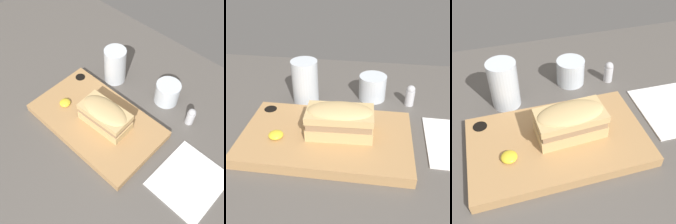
# 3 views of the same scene
# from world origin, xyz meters

# --- Properties ---
(dining_table) EXTENTS (1.53, 0.96, 0.02)m
(dining_table) POSITION_xyz_m (0.00, 0.00, 0.01)
(dining_table) COLOR #56514C
(dining_table) RESTS_ON ground
(serving_board) EXTENTS (0.39, 0.23, 0.03)m
(serving_board) POSITION_xyz_m (0.03, -0.01, 0.03)
(serving_board) COLOR tan
(serving_board) RESTS_ON dining_table
(sandwich) EXTENTS (0.15, 0.08, 0.07)m
(sandwich) POSITION_xyz_m (0.07, -0.01, 0.09)
(sandwich) COLOR tan
(sandwich) RESTS_ON serving_board
(mustard_dollop) EXTENTS (0.03, 0.03, 0.01)m
(mustard_dollop) POSITION_xyz_m (-0.08, -0.04, 0.05)
(mustard_dollop) COLOR yellow
(mustard_dollop) RESTS_ON serving_board
(water_glass) EXTENTS (0.07, 0.07, 0.13)m
(water_glass) POSITION_xyz_m (-0.06, 0.17, 0.07)
(water_glass) COLOR silver
(water_glass) RESTS_ON dining_table
(wine_glass) EXTENTS (0.08, 0.08, 0.07)m
(wine_glass) POSITION_xyz_m (0.13, 0.21, 0.05)
(wine_glass) COLOR silver
(wine_glass) RESTS_ON dining_table
(salt_shaker) EXTENTS (0.03, 0.03, 0.06)m
(salt_shaker) POSITION_xyz_m (0.24, 0.19, 0.05)
(salt_shaker) COLOR silver
(salt_shaker) RESTS_ON dining_table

